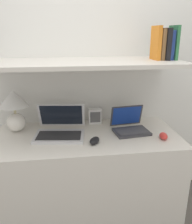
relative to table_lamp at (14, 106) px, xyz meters
name	(u,v)px	position (x,y,z in m)	size (l,w,h in m)	color
wall_back	(82,70)	(0.55, 0.24, 0.23)	(6.00, 0.05, 2.40)	white
desk	(88,178)	(0.55, -0.16, -0.59)	(1.39, 0.66, 0.76)	silver
back_riser	(84,132)	(0.55, 0.19, -0.32)	(1.39, 0.04, 1.29)	white
shelf	(85,63)	(0.55, -0.09, 0.33)	(1.39, 0.60, 0.03)	silver
table_lamp	(14,106)	(0.00, 0.00, 0.00)	(0.22, 0.22, 0.34)	white
laptop_large	(60,129)	(0.34, -0.12, -0.16)	(0.40, 0.37, 0.22)	silver
laptop_small	(130,126)	(0.89, -0.13, -0.16)	(0.29, 0.26, 0.19)	#333338
computer_mouse	(95,141)	(0.58, -0.31, -0.18)	(0.10, 0.12, 0.04)	black
second_mouse	(163,136)	(1.10, -0.30, -0.18)	(0.07, 0.10, 0.04)	red
router_box	(95,116)	(0.64, 0.08, -0.14)	(0.11, 0.06, 0.13)	white
book_green	(173,43)	(1.20, -0.09, 0.47)	(0.02, 0.16, 0.24)	#2D7042
book_blue	(169,45)	(1.17, -0.09, 0.45)	(0.03, 0.13, 0.21)	#284293
book_black	(165,44)	(1.13, -0.09, 0.46)	(0.03, 0.18, 0.22)	black
book_brown	(160,44)	(1.10, -0.09, 0.46)	(0.03, 0.16, 0.22)	brown
book_orange	(156,43)	(1.07, -0.09, 0.47)	(0.03, 0.15, 0.24)	orange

